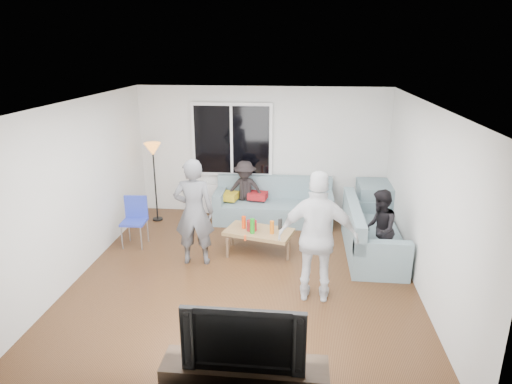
# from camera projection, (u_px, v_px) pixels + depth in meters

# --- Properties ---
(floor) EXTENTS (5.00, 5.50, 0.04)m
(floor) POSITION_uv_depth(u_px,v_px,m) (245.00, 277.00, 6.80)
(floor) COLOR #56351C
(floor) RESTS_ON ground
(ceiling) EXTENTS (5.00, 5.50, 0.04)m
(ceiling) POSITION_uv_depth(u_px,v_px,m) (244.00, 102.00, 5.98)
(ceiling) COLOR white
(ceiling) RESTS_ON ground
(wall_back) EXTENTS (5.00, 0.04, 2.60)m
(wall_back) POSITION_uv_depth(u_px,v_px,m) (262.00, 152.00, 9.01)
(wall_back) COLOR silver
(wall_back) RESTS_ON ground
(wall_front) EXTENTS (5.00, 0.04, 2.60)m
(wall_front) POSITION_uv_depth(u_px,v_px,m) (203.00, 298.00, 3.77)
(wall_front) COLOR silver
(wall_front) RESTS_ON ground
(wall_left) EXTENTS (0.04, 5.50, 2.60)m
(wall_left) POSITION_uv_depth(u_px,v_px,m) (77.00, 189.00, 6.64)
(wall_left) COLOR silver
(wall_left) RESTS_ON ground
(wall_right) EXTENTS (0.04, 5.50, 2.60)m
(wall_right) POSITION_uv_depth(u_px,v_px,m) (426.00, 201.00, 6.14)
(wall_right) COLOR silver
(wall_right) RESTS_ON ground
(window_frame) EXTENTS (1.62, 0.06, 1.47)m
(window_frame) POSITION_uv_depth(u_px,v_px,m) (232.00, 140.00, 8.91)
(window_frame) COLOR white
(window_frame) RESTS_ON wall_back
(window_glass) EXTENTS (1.50, 0.02, 1.35)m
(window_glass) POSITION_uv_depth(u_px,v_px,m) (232.00, 140.00, 8.88)
(window_glass) COLOR black
(window_glass) RESTS_ON window_frame
(window_mullion) EXTENTS (0.05, 0.03, 1.35)m
(window_mullion) POSITION_uv_depth(u_px,v_px,m) (232.00, 140.00, 8.87)
(window_mullion) COLOR white
(window_mullion) RESTS_ON window_frame
(radiator) EXTENTS (1.30, 0.12, 0.62)m
(radiator) POSITION_uv_depth(u_px,v_px,m) (233.00, 199.00, 9.26)
(radiator) COLOR silver
(radiator) RESTS_ON floor
(potted_plant) EXTENTS (0.24, 0.21, 0.37)m
(potted_plant) POSITION_uv_depth(u_px,v_px,m) (242.00, 177.00, 9.06)
(potted_plant) COLOR #2B6D2F
(potted_plant) RESTS_ON radiator
(vase) EXTENTS (0.20, 0.20, 0.19)m
(vase) POSITION_uv_depth(u_px,v_px,m) (227.00, 181.00, 9.12)
(vase) COLOR white
(vase) RESTS_ON radiator
(sofa_back_section) EXTENTS (2.30, 0.85, 0.85)m
(sofa_back_section) POSITION_uv_depth(u_px,v_px,m) (273.00, 201.00, 8.78)
(sofa_back_section) COLOR slate
(sofa_back_section) RESTS_ON floor
(sofa_right_section) EXTENTS (2.00, 0.85, 0.85)m
(sofa_right_section) POSITION_uv_depth(u_px,v_px,m) (373.00, 230.00, 7.41)
(sofa_right_section) COLOR slate
(sofa_right_section) RESTS_ON floor
(sofa_corner) EXTENTS (0.85, 0.85, 0.85)m
(sofa_corner) POSITION_uv_depth(u_px,v_px,m) (379.00, 205.00, 8.58)
(sofa_corner) COLOR slate
(sofa_corner) RESTS_ON floor
(cushion_yellow) EXTENTS (0.43, 0.39, 0.14)m
(cushion_yellow) POSITION_uv_depth(u_px,v_px,m) (228.00, 196.00, 8.82)
(cushion_yellow) COLOR gold
(cushion_yellow) RESTS_ON sofa_back_section
(cushion_red) EXTENTS (0.40, 0.35, 0.13)m
(cushion_red) POSITION_uv_depth(u_px,v_px,m) (258.00, 196.00, 8.84)
(cushion_red) COLOR maroon
(cushion_red) RESTS_ON sofa_back_section
(coffee_table) EXTENTS (1.22, 0.86, 0.40)m
(coffee_table) POSITION_uv_depth(u_px,v_px,m) (259.00, 241.00, 7.51)
(coffee_table) COLOR olive
(coffee_table) RESTS_ON floor
(pitcher) EXTENTS (0.17, 0.17, 0.17)m
(pitcher) POSITION_uv_depth(u_px,v_px,m) (252.00, 226.00, 7.42)
(pitcher) COLOR maroon
(pitcher) RESTS_ON coffee_table
(side_chair) EXTENTS (0.42, 0.42, 0.86)m
(side_chair) POSITION_uv_depth(u_px,v_px,m) (134.00, 223.00, 7.70)
(side_chair) COLOR #2838AD
(side_chair) RESTS_ON floor
(floor_lamp) EXTENTS (0.32, 0.32, 1.56)m
(floor_lamp) POSITION_uv_depth(u_px,v_px,m) (155.00, 183.00, 8.75)
(floor_lamp) COLOR orange
(floor_lamp) RESTS_ON floor
(player_left) EXTENTS (0.66, 0.46, 1.72)m
(player_left) POSITION_uv_depth(u_px,v_px,m) (194.00, 212.00, 6.96)
(player_left) COLOR #535459
(player_left) RESTS_ON floor
(player_right) EXTENTS (1.09, 0.51, 1.82)m
(player_right) POSITION_uv_depth(u_px,v_px,m) (318.00, 238.00, 5.91)
(player_right) COLOR silver
(player_right) RESTS_ON floor
(spectator_right) EXTENTS (0.56, 0.68, 1.27)m
(spectator_right) POSITION_uv_depth(u_px,v_px,m) (379.00, 230.00, 6.87)
(spectator_right) COLOR black
(spectator_right) RESTS_ON floor
(spectator_back) EXTENTS (0.81, 0.49, 1.22)m
(spectator_back) POSITION_uv_depth(u_px,v_px,m) (245.00, 191.00, 8.81)
(spectator_back) COLOR black
(spectator_back) RESTS_ON floor
(tv_console) EXTENTS (1.60, 0.40, 0.44)m
(tv_console) POSITION_uv_depth(u_px,v_px,m) (245.00, 382.00, 4.33)
(tv_console) COLOR #2E2017
(tv_console) RESTS_ON floor
(television) EXTENTS (1.15, 0.15, 0.66)m
(television) POSITION_uv_depth(u_px,v_px,m) (245.00, 334.00, 4.16)
(television) COLOR black
(television) RESTS_ON tv_console
(bottle_d) EXTENTS (0.07, 0.07, 0.22)m
(bottle_d) POSITION_uv_depth(u_px,v_px,m) (272.00, 227.00, 7.29)
(bottle_d) COLOR orange
(bottle_d) RESTS_ON coffee_table
(bottle_b) EXTENTS (0.08, 0.08, 0.25)m
(bottle_b) POSITION_uv_depth(u_px,v_px,m) (252.00, 226.00, 7.29)
(bottle_b) COLOR #18891A
(bottle_b) RESTS_ON coffee_table
(bottle_e) EXTENTS (0.07, 0.07, 0.19)m
(bottle_e) POSITION_uv_depth(u_px,v_px,m) (280.00, 224.00, 7.46)
(bottle_e) COLOR black
(bottle_e) RESTS_ON coffee_table
(bottle_a) EXTENTS (0.07, 0.07, 0.21)m
(bottle_a) POSITION_uv_depth(u_px,v_px,m) (244.00, 222.00, 7.51)
(bottle_a) COLOR #E83D0D
(bottle_a) RESTS_ON coffee_table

